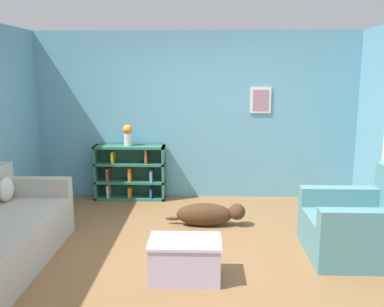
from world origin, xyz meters
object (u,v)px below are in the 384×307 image
(recliner_chair, at_px, (363,227))
(coffee_table, at_px, (185,258))
(bookshelf, at_px, (131,173))
(vase, at_px, (128,134))
(dog, at_px, (209,214))

(recliner_chair, relative_size, coffee_table, 1.53)
(bookshelf, distance_m, vase, 0.62)
(bookshelf, relative_size, vase, 3.32)
(recliner_chair, relative_size, vase, 3.25)
(bookshelf, bearing_deg, coffee_table, -69.56)
(recliner_chair, bearing_deg, coffee_table, -162.18)
(recliner_chair, xyz_separation_m, dog, (-1.67, 0.85, -0.17))
(vase, bearing_deg, recliner_chair, -34.60)
(bookshelf, height_order, recliner_chair, recliner_chair)
(coffee_table, xyz_separation_m, vase, (-1.02, 2.64, 0.83))
(recliner_chair, distance_m, coffee_table, 2.01)
(coffee_table, bearing_deg, dog, 80.69)
(bookshelf, height_order, dog, bookshelf)
(bookshelf, distance_m, coffee_table, 2.84)
(bookshelf, xyz_separation_m, recliner_chair, (2.90, -2.04, -0.09))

